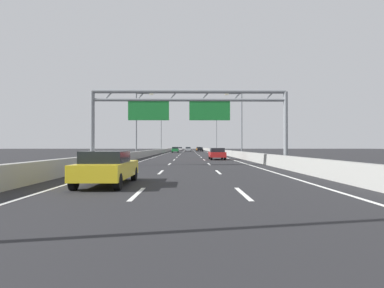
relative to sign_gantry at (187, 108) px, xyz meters
name	(u,v)px	position (x,y,z in m)	size (l,w,h in m)	color
ground_plane	(189,152)	(0.20, 71.99, -4.82)	(260.00, 260.00, 0.00)	#262628
lane_dash_left_1	(137,194)	(-1.60, -15.51, -4.81)	(0.16, 3.00, 0.01)	white
lane_dash_left_2	(161,172)	(-1.60, -6.51, -4.81)	(0.16, 3.00, 0.01)	white
lane_dash_left_3	(170,164)	(-1.60, 2.49, -4.81)	(0.16, 3.00, 0.01)	white
lane_dash_left_4	(174,160)	(-1.60, 11.49, -4.81)	(0.16, 3.00, 0.01)	white
lane_dash_left_5	(177,157)	(-1.60, 20.49, -4.81)	(0.16, 3.00, 0.01)	white
lane_dash_left_6	(179,156)	(-1.60, 29.49, -4.81)	(0.16, 3.00, 0.01)	white
lane_dash_left_7	(180,154)	(-1.60, 38.49, -4.81)	(0.16, 3.00, 0.01)	white
lane_dash_left_8	(181,153)	(-1.60, 47.49, -4.81)	(0.16, 3.00, 0.01)	white
lane_dash_left_9	(182,153)	(-1.60, 56.49, -4.81)	(0.16, 3.00, 0.01)	white
lane_dash_left_10	(183,152)	(-1.60, 65.49, -4.81)	(0.16, 3.00, 0.01)	white
lane_dash_left_11	(183,151)	(-1.60, 74.49, -4.81)	(0.16, 3.00, 0.01)	white
lane_dash_left_12	(184,151)	(-1.60, 83.49, -4.81)	(0.16, 3.00, 0.01)	white
lane_dash_left_13	(184,151)	(-1.60, 92.49, -4.81)	(0.16, 3.00, 0.01)	white
lane_dash_left_14	(184,150)	(-1.60, 101.49, -4.81)	(0.16, 3.00, 0.01)	white
lane_dash_left_15	(185,150)	(-1.60, 110.49, -4.81)	(0.16, 3.00, 0.01)	white
lane_dash_left_16	(185,150)	(-1.60, 119.49, -4.81)	(0.16, 3.00, 0.01)	white
lane_dash_left_17	(185,150)	(-1.60, 128.49, -4.81)	(0.16, 3.00, 0.01)	white
lane_dash_right_1	(243,194)	(2.00, -15.51, -4.81)	(0.16, 3.00, 0.01)	white
lane_dash_right_2	(218,172)	(2.00, -6.51, -4.81)	(0.16, 3.00, 0.01)	white
lane_dash_right_3	(209,164)	(2.00, 2.49, -4.81)	(0.16, 3.00, 0.01)	white
lane_dash_right_4	(204,160)	(2.00, 11.49, -4.81)	(0.16, 3.00, 0.01)	white
lane_dash_right_5	(201,157)	(2.00, 20.49, -4.81)	(0.16, 3.00, 0.01)	white
lane_dash_right_6	(199,156)	(2.00, 29.49, -4.81)	(0.16, 3.00, 0.01)	white
lane_dash_right_7	(198,154)	(2.00, 38.49, -4.81)	(0.16, 3.00, 0.01)	white
lane_dash_right_8	(197,153)	(2.00, 47.49, -4.81)	(0.16, 3.00, 0.01)	white
lane_dash_right_9	(196,153)	(2.00, 56.49, -4.81)	(0.16, 3.00, 0.01)	white
lane_dash_right_10	(195,152)	(2.00, 65.49, -4.81)	(0.16, 3.00, 0.01)	white
lane_dash_right_11	(194,151)	(2.00, 74.49, -4.81)	(0.16, 3.00, 0.01)	white
lane_dash_right_12	(194,151)	(2.00, 83.49, -4.81)	(0.16, 3.00, 0.01)	white
lane_dash_right_13	(194,151)	(2.00, 92.49, -4.81)	(0.16, 3.00, 0.01)	white
lane_dash_right_14	(193,150)	(2.00, 101.49, -4.81)	(0.16, 3.00, 0.01)	white
lane_dash_right_15	(193,150)	(2.00, 110.49, -4.81)	(0.16, 3.00, 0.01)	white
lane_dash_right_16	(193,150)	(2.00, 119.49, -4.81)	(0.16, 3.00, 0.01)	white
lane_dash_right_17	(192,150)	(2.00, 128.49, -4.81)	(0.16, 3.00, 0.01)	white
edge_line_left	(170,152)	(-5.05, 59.99, -4.81)	(0.16, 176.00, 0.01)	white
edge_line_right	(208,152)	(5.45, 59.99, -4.81)	(0.16, 176.00, 0.01)	white
barrier_left	(169,150)	(-6.70, 81.99, -4.35)	(0.45, 220.00, 0.95)	#9E9E99
barrier_right	(209,150)	(7.10, 81.99, -4.35)	(0.45, 220.00, 0.95)	#9E9E99
sign_gantry	(187,108)	(0.00, 0.00, 0.00)	(16.48, 0.36, 6.36)	gray
streetlamp_left_mid	(138,121)	(-7.27, 19.71, 0.58)	(2.58, 0.28, 9.50)	slate
streetlamp_right_mid	(240,121)	(7.66, 19.71, 0.58)	(2.58, 0.28, 9.50)	slate
streetlamp_left_far	(162,133)	(-7.27, 61.20, 0.58)	(2.58, 0.28, 9.50)	slate
streetlamp_right_far	(216,133)	(7.66, 61.20, 0.58)	(2.58, 0.28, 9.50)	slate
red_car	(217,154)	(3.62, 12.34, -4.08)	(1.83, 4.40, 1.43)	red
silver_car	(188,149)	(-0.03, 76.56, -4.08)	(1.78, 4.29, 1.44)	#A8ADB2
yellow_car	(107,167)	(-3.27, -12.99, -4.08)	(1.85, 4.51, 1.42)	yellow
black_car	(200,149)	(3.90, 77.08, -4.10)	(1.79, 4.65, 1.37)	black
green_car	(175,150)	(-3.42, 57.22, -4.05)	(1.75, 4.41, 1.50)	#1E7A38
orange_car	(199,149)	(3.73, 87.15, -4.07)	(1.76, 4.47, 1.44)	orange
white_car	(180,149)	(-3.23, 95.84, -4.10)	(1.72, 4.15, 1.39)	silver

